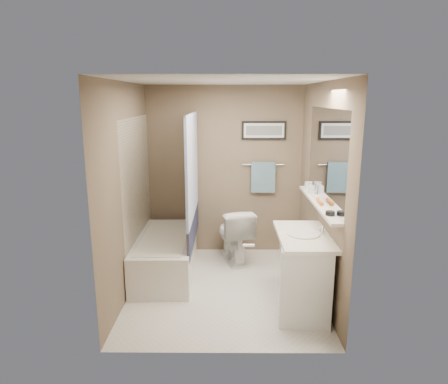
{
  "coord_description": "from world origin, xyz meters",
  "views": [
    {
      "loc": [
        0.03,
        -4.39,
        2.22
      ],
      "look_at": [
        0.0,
        0.15,
        1.15
      ],
      "focal_mm": 32.0,
      "sensor_mm": 36.0,
      "label": 1
    }
  ],
  "objects_px": {
    "toilet": "(234,234)",
    "hair_brush_front": "(320,202)",
    "bathtub": "(166,255)",
    "soap_bottle": "(311,188)",
    "vanity": "(303,273)",
    "glass_jar": "(308,186)",
    "candle_bowl_near": "(330,213)"
  },
  "relations": [
    {
      "from": "toilet",
      "to": "glass_jar",
      "type": "bearing_deg",
      "value": 140.3
    },
    {
      "from": "vanity",
      "to": "bathtub",
      "type": "bearing_deg",
      "value": 158.79
    },
    {
      "from": "bathtub",
      "to": "glass_jar",
      "type": "distance_m",
      "value": 2.01
    },
    {
      "from": "bathtub",
      "to": "toilet",
      "type": "height_order",
      "value": "toilet"
    },
    {
      "from": "toilet",
      "to": "hair_brush_front",
      "type": "xyz_separation_m",
      "value": [
        0.9,
        -1.08,
        0.75
      ]
    },
    {
      "from": "toilet",
      "to": "hair_brush_front",
      "type": "distance_m",
      "value": 1.6
    },
    {
      "from": "toilet",
      "to": "vanity",
      "type": "height_order",
      "value": "vanity"
    },
    {
      "from": "bathtub",
      "to": "soap_bottle",
      "type": "bearing_deg",
      "value": -6.72
    },
    {
      "from": "bathtub",
      "to": "hair_brush_front",
      "type": "xyz_separation_m",
      "value": [
        1.79,
        -0.63,
        0.89
      ]
    },
    {
      "from": "hair_brush_front",
      "to": "soap_bottle",
      "type": "bearing_deg",
      "value": 90.0
    },
    {
      "from": "hair_brush_front",
      "to": "glass_jar",
      "type": "relative_size",
      "value": 2.2
    },
    {
      "from": "bathtub",
      "to": "hair_brush_front",
      "type": "height_order",
      "value": "hair_brush_front"
    },
    {
      "from": "glass_jar",
      "to": "vanity",
      "type": "bearing_deg",
      "value": -101.95
    },
    {
      "from": "hair_brush_front",
      "to": "candle_bowl_near",
      "type": "bearing_deg",
      "value": -90.0
    },
    {
      "from": "candle_bowl_near",
      "to": "vanity",
      "type": "bearing_deg",
      "value": 129.43
    },
    {
      "from": "soap_bottle",
      "to": "candle_bowl_near",
      "type": "bearing_deg",
      "value": -90.0
    },
    {
      "from": "vanity",
      "to": "soap_bottle",
      "type": "distance_m",
      "value": 1.05
    },
    {
      "from": "soap_bottle",
      "to": "bathtub",
      "type": "bearing_deg",
      "value": 174.4
    },
    {
      "from": "bathtub",
      "to": "glass_jar",
      "type": "xyz_separation_m",
      "value": [
        1.79,
        0.02,
        0.92
      ]
    },
    {
      "from": "candle_bowl_near",
      "to": "soap_bottle",
      "type": "xyz_separation_m",
      "value": [
        0.0,
        0.9,
        0.05
      ]
    },
    {
      "from": "soap_bottle",
      "to": "toilet",
      "type": "bearing_deg",
      "value": 145.28
    },
    {
      "from": "bathtub",
      "to": "vanity",
      "type": "distance_m",
      "value": 1.82
    },
    {
      "from": "vanity",
      "to": "soap_bottle",
      "type": "xyz_separation_m",
      "value": [
        0.19,
        0.68,
        0.79
      ]
    },
    {
      "from": "candle_bowl_near",
      "to": "hair_brush_front",
      "type": "xyz_separation_m",
      "value": [
        0.0,
        0.44,
        0.0
      ]
    },
    {
      "from": "bathtub",
      "to": "vanity",
      "type": "relative_size",
      "value": 1.67
    },
    {
      "from": "toilet",
      "to": "soap_bottle",
      "type": "xyz_separation_m",
      "value": [
        0.9,
        -0.63,
        0.8
      ]
    },
    {
      "from": "toilet",
      "to": "candle_bowl_near",
      "type": "xyz_separation_m",
      "value": [
        0.9,
        -1.53,
        0.75
      ]
    },
    {
      "from": "vanity",
      "to": "hair_brush_front",
      "type": "bearing_deg",
      "value": 56.34
    },
    {
      "from": "candle_bowl_near",
      "to": "soap_bottle",
      "type": "distance_m",
      "value": 0.9
    },
    {
      "from": "toilet",
      "to": "glass_jar",
      "type": "relative_size",
      "value": 7.64
    },
    {
      "from": "bathtub",
      "to": "hair_brush_front",
      "type": "relative_size",
      "value": 6.82
    },
    {
      "from": "soap_bottle",
      "to": "hair_brush_front",
      "type": "bearing_deg",
      "value": -90.0
    }
  ]
}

